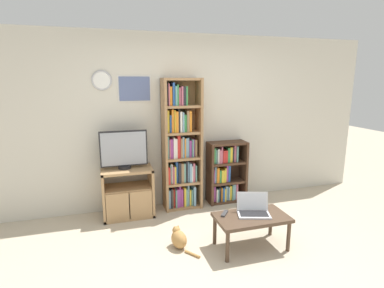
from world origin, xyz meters
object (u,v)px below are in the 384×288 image
object	(u,v)px
laptop	(253,209)
tv_stand	(128,192)
bookshelf_tall	(180,148)
cat	(179,239)
coffee_table	(251,220)
remote_near_laptop	(225,213)
television	(124,150)
bookshelf_short	(224,173)

from	to	relation	value
laptop	tv_stand	bearing A→B (deg)	155.02
bookshelf_tall	cat	distance (m)	1.42
bookshelf_tall	coffee_table	xyz separation A→B (m)	(0.50, -1.37, -0.58)
tv_stand	bookshelf_tall	bearing A→B (deg)	7.05
bookshelf_tall	coffee_table	distance (m)	1.56
remote_near_laptop	cat	xyz separation A→B (m)	(-0.52, 0.12, -0.30)
tv_stand	remote_near_laptop	world-z (taller)	tv_stand
television	bookshelf_tall	world-z (taller)	bookshelf_tall
television	remote_near_laptop	bearing A→B (deg)	-48.41
tv_stand	bookshelf_tall	distance (m)	0.99
coffee_table	cat	bearing A→B (deg)	163.20
television	bookshelf_tall	bearing A→B (deg)	4.61
cat	television	bearing A→B (deg)	101.50
tv_stand	coffee_table	size ratio (longest dim) A/B	0.85
tv_stand	cat	distance (m)	1.16
laptop	bookshelf_short	bearing A→B (deg)	99.07
bookshelf_short	coffee_table	size ratio (longest dim) A/B	1.17
bookshelf_short	television	bearing A→B (deg)	-177.02
bookshelf_short	coffee_table	world-z (taller)	bookshelf_short
tv_stand	bookshelf_tall	xyz separation A→B (m)	(0.80, 0.10, 0.58)
coffee_table	cat	xyz separation A→B (m)	(-0.81, 0.24, -0.24)
coffee_table	laptop	xyz separation A→B (m)	(0.04, 0.05, 0.11)
laptop	remote_near_laptop	xyz separation A→B (m)	(-0.33, 0.08, -0.05)
bookshelf_short	bookshelf_tall	bearing A→B (deg)	-178.87
coffee_table	remote_near_laptop	size ratio (longest dim) A/B	5.49
remote_near_laptop	bookshelf_tall	bearing A→B (deg)	-42.00
bookshelf_short	remote_near_laptop	bearing A→B (deg)	-112.53
tv_stand	bookshelf_tall	world-z (taller)	bookshelf_tall
laptop	cat	bearing A→B (deg)	-175.71
coffee_table	laptop	world-z (taller)	laptop
coffee_table	television	bearing A→B (deg)	135.55
television	bookshelf_short	size ratio (longest dim) A/B	0.66
television	tv_stand	bearing A→B (deg)	-51.09
bookshelf_tall	coffee_table	bearing A→B (deg)	-70.06
coffee_table	laptop	size ratio (longest dim) A/B	1.97
bookshelf_tall	cat	size ratio (longest dim) A/B	4.56
television	bookshelf_short	world-z (taller)	television
tv_stand	bookshelf_short	xyz separation A→B (m)	(1.53, 0.11, 0.12)
television	bookshelf_tall	xyz separation A→B (m)	(0.83, 0.07, -0.05)
bookshelf_short	coffee_table	xyz separation A→B (m)	(-0.24, -1.38, -0.13)
bookshelf_tall	laptop	distance (m)	1.50
bookshelf_short	coffee_table	distance (m)	1.41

